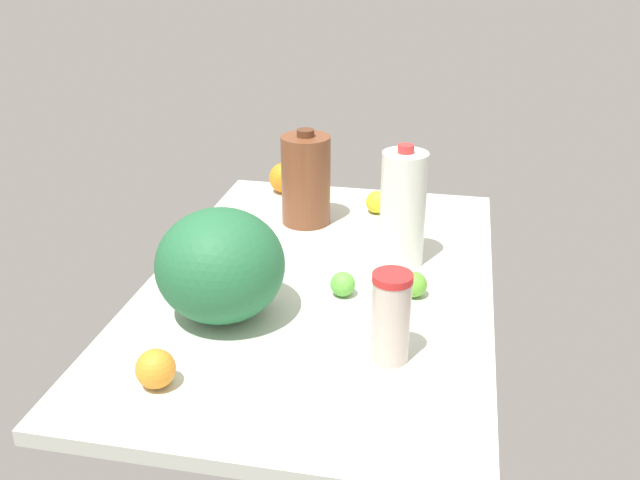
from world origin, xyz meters
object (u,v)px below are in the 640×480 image
watermelon (220,265)px  lime_beside_bowl (343,284)px  lemon_far_back (377,202)px  milk_jug (403,209)px  orange_by_jug (156,369)px  chocolate_milk_jug (306,180)px  orange_near_front (284,178)px  tumbler_cup (391,317)px  lime_loose (414,285)px

watermelon → lime_beside_bowl: 27.48cm
lime_beside_bowl → lemon_far_back: (47.99, -1.25, 0.39)cm
milk_jug → orange_by_jug: bearing=147.3°
milk_jug → chocolate_milk_jug: milk_jug is taller
milk_jug → orange_near_front: bearing=43.9°
lemon_far_back → orange_near_front: 30.65cm
tumbler_cup → lime_loose: (24.63, -2.55, -6.02)cm
tumbler_cup → orange_by_jug: bearing=113.1°
milk_jug → lime_loose: size_ratio=5.16×
milk_jug → watermelon: 46.01cm
milk_jug → tumbler_cup: (-40.69, -1.95, -4.77)cm
tumbler_cup → watermelon: watermelon is taller
lemon_far_back → orange_by_jug: bearing=162.4°
tumbler_cup → orange_near_front: bearing=26.5°
lemon_far_back → orange_near_front: size_ratio=0.69×
chocolate_milk_jug → lemon_far_back: size_ratio=4.10×
lime_loose → tumbler_cup: bearing=174.1°
milk_jug → tumbler_cup: size_ratio=1.64×
lemon_far_back → lime_loose: bearing=-163.0°
tumbler_cup → orange_near_front: (80.31, 40.07, -4.35)cm
tumbler_cup → lemon_far_back: (69.89, 11.27, -5.71)cm
orange_by_jug → orange_near_front: bearing=0.8°
watermelon → lime_loose: 41.70cm
lime_beside_bowl → orange_near_front: (58.40, 27.54, 1.75)cm
chocolate_milk_jug → lime_loose: size_ratio=4.56×
watermelon → orange_near_front: (71.50, 5.01, -6.97)cm
lime_beside_bowl → watermelon: bearing=120.2°
milk_jug → orange_near_front: milk_jug is taller
milk_jug → chocolate_milk_jug: bearing=54.7°
watermelon → orange_by_jug: 26.74cm
milk_jug → orange_near_front: 55.73cm
milk_jug → orange_near_front: (39.62, 38.12, -9.12)cm
milk_jug → lemon_far_back: bearing=17.7°
tumbler_cup → lime_loose: size_ratio=3.15×
chocolate_milk_jug → lemon_far_back: 22.16cm
chocolate_milk_jug → orange_by_jug: size_ratio=3.62×
chocolate_milk_jug → lime_loose: chocolate_milk_jug is taller
orange_near_front → lime_beside_bowl: bearing=-154.8°
tumbler_cup → orange_near_front: size_ratio=1.97×
milk_jug → tumbler_cup: 41.01cm
chocolate_milk_jug → tumbler_cup: chocolate_milk_jug is taller
tumbler_cup → chocolate_milk_jug: bearing=25.8°
tumbler_cup → lime_loose: 25.48cm
lime_beside_bowl → orange_by_jug: (-38.37, 26.18, 0.80)cm
tumbler_cup → orange_by_jug: 42.39cm
orange_by_jug → orange_near_front: orange_near_front is taller
lime_loose → lemon_far_back: (45.26, 13.82, 0.31)cm
chocolate_milk_jug → orange_near_front: 24.51cm
milk_jug → chocolate_milk_jug: size_ratio=1.13×
orange_by_jug → lime_loose: bearing=-45.1°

